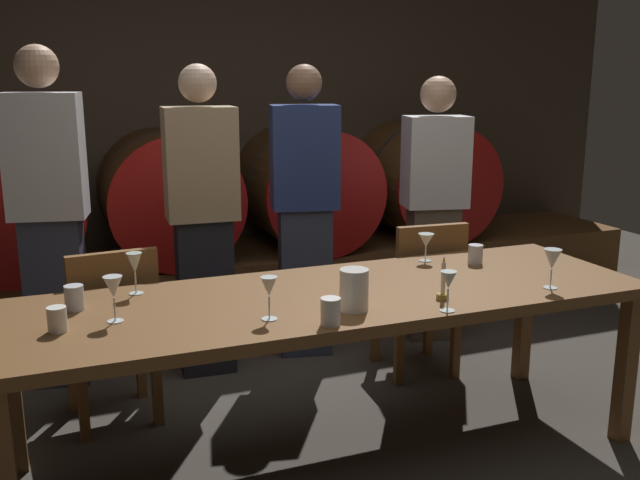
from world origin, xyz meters
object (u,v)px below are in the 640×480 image
wine_barrel_center_left (167,195)px  pitcher (354,290)px  wine_glass_right (426,241)px  wine_glass_far_right (552,260)px  wine_glass_center_left (269,288)px  cup_center_left (74,298)px  dining_table (332,308)px  guest_far_right (434,208)px  wine_glass_far_left (113,288)px  guest_center_left (203,220)px  guest_center_right (305,210)px  chair_right (422,291)px  candle_center (443,288)px  wine_barrel_far_right (421,180)px  cup_center_right (331,312)px  wine_barrel_center_right (305,187)px  guest_far_left (50,216)px  wine_glass_left (135,264)px  chair_left (112,328)px  wine_glass_center_right (448,282)px  wine_barrel_far_left (10,205)px  cup_far_right (475,254)px  cup_far_left (57,319)px

wine_barrel_center_left → pitcher: 2.47m
wine_glass_right → wine_glass_far_right: (0.27, -0.60, 0.02)m
wine_glass_center_left → cup_center_left: wine_glass_center_left is taller
dining_table → guest_far_right: guest_far_right is taller
wine_glass_far_left → guest_far_right: bearing=29.4°
guest_center_left → guest_center_right: guest_center_right is taller
chair_right → candle_center: candle_center is taller
wine_barrel_far_right → cup_center_right: 3.17m
wine_barrel_far_right → dining_table: size_ratio=0.34×
wine_barrel_center_right → guest_far_left: guest_far_left is taller
guest_far_right → chair_right: bearing=67.6°
chair_right → wine_glass_right: 0.49m
guest_far_left → guest_center_left: bearing=-178.5°
guest_center_right → cup_center_left: 1.67m
wine_barrel_center_left → wine_glass_left: bearing=-103.5°
pitcher → wine_barrel_far_right: bearing=55.5°
guest_far_right → candle_center: guest_far_right is taller
wine_glass_left → wine_glass_center_left: wine_glass_left is taller
wine_barrel_center_right → wine_barrel_far_right: bearing=0.0°
chair_left → cup_center_left: bearing=64.5°
wine_glass_right → dining_table: bearing=-153.2°
chair_right → guest_center_left: (-1.09, 0.50, 0.38)m
guest_far_right → cup_center_left: 2.36m
guest_center_left → wine_glass_far_left: bearing=66.5°
wine_glass_center_right → wine_barrel_far_left: bearing=122.2°
wine_glass_far_right → cup_far_right: (-0.07, 0.47, -0.08)m
wine_glass_center_right → wine_glass_far_right: wine_glass_far_right is taller
wine_barrel_far_left → wine_barrel_center_right: 2.01m
chair_left → cup_center_right: (0.70, -0.99, 0.31)m
guest_far_left → wine_glass_right: 1.95m
wine_glass_center_right → wine_glass_right: bearing=66.6°
wine_glass_left → wine_glass_center_left: 0.67m
wine_barrel_far_left → wine_barrel_far_right: same height
cup_far_left → cup_far_right: bearing=7.4°
wine_barrel_far_right → cup_far_left: (-2.77, -2.28, -0.04)m
chair_right → cup_center_right: size_ratio=8.51×
wine_glass_far_right → wine_glass_center_right: bearing=-170.2°
cup_center_right → guest_center_right: bearing=73.1°
pitcher → wine_glass_left: bearing=145.5°
pitcher → wine_glass_right: pitcher is taller
guest_far_right → cup_center_left: guest_far_right is taller
wine_barrel_far_left → chair_right: size_ratio=1.05×
cup_far_left → cup_center_right: (0.94, -0.30, 0.01)m
dining_table → guest_center_right: guest_center_right is taller
wine_barrel_far_left → cup_center_right: bearing=-65.9°
guest_center_right → wine_glass_far_left: (-1.20, -1.20, 0.00)m
guest_center_left → guest_center_right: 0.62m
cup_center_right → wine_glass_far_left: bearing=155.9°
guest_center_left → wine_glass_far_right: size_ratio=9.81×
wine_barrel_far_left → wine_glass_right: bearing=-44.5°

